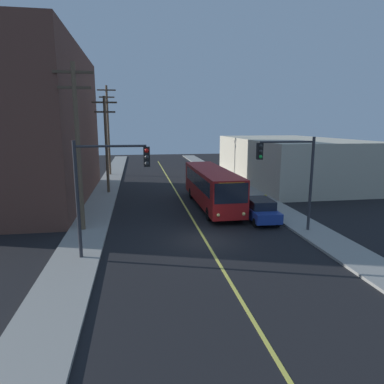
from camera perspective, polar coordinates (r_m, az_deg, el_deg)
name	(u,v)px	position (r m, az deg, el deg)	size (l,w,h in m)	color
ground_plane	(205,240)	(20.85, 2.23, -8.09)	(120.00, 120.00, 0.00)	black
sidewalk_left	(99,205)	(30.24, -15.26, -2.18)	(2.50, 90.00, 0.15)	gray
sidewalk_right	(261,200)	(32.08, 11.44, -1.24)	(2.50, 90.00, 0.15)	gray
lane_stripe_center	(177,192)	(35.18, -2.60, -0.04)	(0.16, 60.00, 0.01)	#D8CC4C
building_left_brick	(27,126)	(33.96, -25.96, 9.87)	(10.00, 20.44, 13.46)	brown
building_right_warehouse	(289,160)	(43.56, 15.94, 5.18)	(12.00, 22.36, 5.20)	beige
city_bus	(211,186)	(28.76, 3.27, 1.07)	(2.66, 12.18, 3.20)	maroon
parked_car_blue	(260,210)	(25.16, 11.29, -2.90)	(1.93, 4.45, 1.62)	navy
utility_pole_near	(78,141)	(22.64, -18.58, 8.09)	(2.40, 0.28, 10.44)	brown
utility_pole_mid	(106,140)	(34.92, -14.17, 8.39)	(2.40, 0.28, 9.42)	brown
utility_pole_far	(108,127)	(47.70, -13.86, 10.55)	(2.40, 0.28, 11.75)	brown
traffic_signal_left_corner	(108,177)	(17.60, -13.91, 2.42)	(3.75, 0.48, 6.00)	#2D2D33
traffic_signal_right_corner	(289,167)	(22.07, 15.97, 4.06)	(3.75, 0.48, 6.00)	#2D2D33
fire_hydrant	(265,199)	(29.89, 12.18, -1.19)	(0.44, 0.26, 0.84)	red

